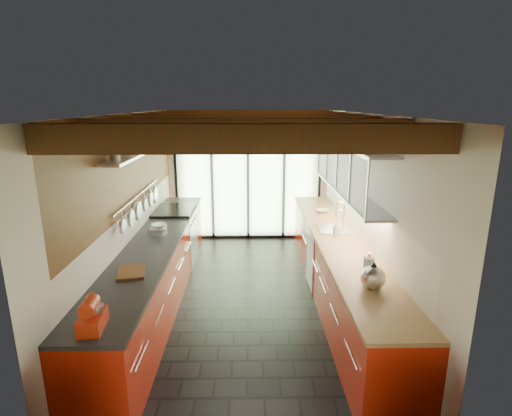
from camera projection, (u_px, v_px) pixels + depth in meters
name	position (u px, v px, depth m)	size (l,w,h in m)	color
ground	(248.00, 299.00, 5.74)	(5.50, 5.50, 0.00)	black
room_shell	(247.00, 186.00, 5.32)	(5.50, 5.50, 5.50)	silver
ceiling_beams	(247.00, 123.00, 5.47)	(3.14, 5.06, 4.90)	#593316
glass_door	(248.00, 159.00, 7.92)	(2.95, 0.10, 2.90)	#C6EAAD
left_counter	(157.00, 270.00, 5.60)	(0.68, 5.00, 0.92)	#B61F0C
range_stove	(175.00, 236.00, 7.00)	(0.66, 0.90, 0.97)	silver
right_counter	(338.00, 269.00, 5.64)	(0.68, 5.00, 0.92)	#B61F0C
sink_assembly	(335.00, 227.00, 5.90)	(0.45, 0.52, 0.43)	silver
upper_cabinets_right	(349.00, 168.00, 5.58)	(0.34, 3.00, 3.00)	silver
left_wall_fixtures	(141.00, 173.00, 5.50)	(0.28, 2.60, 0.96)	silver
stand_mixer	(92.00, 316.00, 3.29)	(0.21, 0.33, 0.29)	red
pot_large	(159.00, 229.00, 5.72)	(0.21, 0.21, 0.13)	silver
pot_small	(158.00, 231.00, 5.68)	(0.24, 0.24, 0.09)	silver
cutting_board	(131.00, 272.00, 4.37)	(0.28, 0.40, 0.03)	brown
kettle	(373.00, 276.00, 4.00)	(0.32, 0.34, 0.30)	silver
paper_towel	(368.00, 270.00, 4.16)	(0.12, 0.12, 0.31)	white
soap_bottle	(337.00, 228.00, 5.67)	(0.08, 0.08, 0.18)	silver
bowl	(322.00, 211.00, 6.81)	(0.20, 0.20, 0.05)	silver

